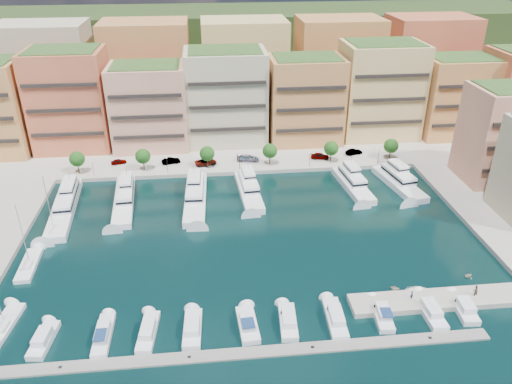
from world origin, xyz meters
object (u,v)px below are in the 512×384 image
car_4 (320,156)px  yacht_6 (398,181)px  yacht_1 (124,198)px  cruiser_2 (148,332)px  lamppost_2 (239,159)px  lamppost_3 (310,156)px  tree_5 (391,146)px  sailboat_1 (29,266)px  tender_2 (417,290)px  cruiser_0 (43,340)px  sailboat_0 (4,327)px  lamppost_4 (379,153)px  cruiser_1 (103,336)px  yacht_2 (196,195)px  lamppost_0 (92,166)px  person_0 (412,295)px  tree_4 (331,148)px  yacht_3 (248,188)px  tree_2 (207,154)px  tender_1 (395,288)px  cruiser_6 (335,318)px  cruiser_8 (430,311)px  car_1 (171,161)px  cruiser_4 (248,325)px  person_1 (475,290)px  tender_3 (468,275)px  tree_0 (77,159)px  yacht_0 (65,204)px  car_2 (206,162)px  tree_3 (270,151)px  sailboat_2 (54,233)px  car_5 (354,152)px  cruiser_9 (464,309)px  cruiser_7 (382,315)px  yacht_5 (352,182)px  lamppost_1 (167,162)px  car_0 (119,162)px

car_4 → yacht_6: bearing=-122.8°
yacht_1 → cruiser_2: yacht_1 is taller
lamppost_2 → yacht_1: (-27.10, -12.73, -2.73)m
lamppost_3 → yacht_1: (-45.10, -12.73, -2.73)m
tree_5 → cruiser_2: bearing=-135.1°
sailboat_1 → tender_2: (67.82, -14.30, 0.07)m
cruiser_0 → sailboat_0: sailboat_0 is taller
lamppost_4 → cruiser_1: 82.68m
sailboat_1 → yacht_2: bearing=37.0°
lamppost_0 → tender_2: lamppost_0 is taller
person_0 → lamppost_2: bearing=17.3°
tree_4 → yacht_3: 26.66m
tree_2 → lamppost_2: tree_2 is taller
yacht_6 → tender_1: size_ratio=12.24×
cruiser_6 → cruiser_8: bearing=0.0°
cruiser_6 → car_1: bearing=114.7°
cruiser_4 → person_1: bearing=3.9°
sailboat_1 → car_4: (63.14, 40.38, 1.51)m
yacht_6 → cruiser_2: 71.68m
yacht_1 → cruiser_0: bearing=-98.6°
cruiser_8 → tender_3: bearing=38.1°
tree_0 → car_1: (22.59, 3.21, -2.96)m
yacht_0 → car_1: (22.30, 19.80, 0.57)m
lamppost_3 → cruiser_1: bearing=-127.5°
person_1 → lamppost_4: bearing=-100.0°
sailboat_0 → lamppost_3: bearing=41.5°
tree_2 → lamppost_0: size_ratio=1.35×
car_1 → car_2: 9.16m
tree_5 → yacht_3: tree_5 is taller
tree_3 → tender_1: 53.85m
cruiser_1 → tree_4: bearing=49.9°
tree_2 → tree_3: bearing=0.0°
yacht_3 → sailboat_2: (-40.88, -13.60, -0.89)m
tree_5 → person_0: (-15.78, -55.23, -2.98)m
tree_0 → tender_1: 81.41m
yacht_6 → car_5: size_ratio=4.26×
tree_4 → tree_5: 16.00m
cruiser_0 → cruiser_9: same height
yacht_6 → sailboat_2: 78.44m
lamppost_4 → tender_3: size_ratio=2.51×
tender_1 → person_0: person_0 is taller
cruiser_9 → person_1: (2.98, 2.57, 1.42)m
cruiser_7 → person_1: (16.61, 2.60, 1.40)m
yacht_5 → lamppost_1: bearing=166.5°
tree_5 → tree_3: bearing=180.0°
cruiser_9 → yacht_0: bearing=149.9°
lamppost_2 → cruiser_8: 61.76m
lamppost_2 → cruiser_0: size_ratio=0.54×
cruiser_6 → car_4: size_ratio=1.95×
car_0 → car_2: 22.66m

